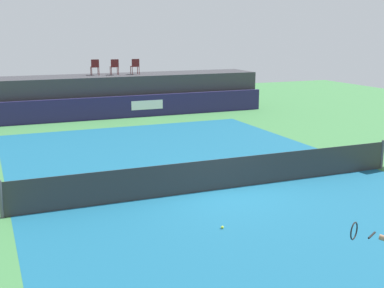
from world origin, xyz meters
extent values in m
plane|color=#3D7A42|center=(0.00, 3.00, 0.00)|extent=(48.00, 48.00, 0.00)
cube|color=#16597A|center=(0.00, 0.00, 0.00)|extent=(12.00, 22.00, 0.00)
cube|color=#231E4C|center=(0.00, 13.50, 0.60)|extent=(18.00, 0.20, 1.20)
cube|color=white|center=(1.94, 13.39, 0.66)|extent=(1.80, 0.02, 0.50)
cube|color=#38383D|center=(0.00, 15.30, 1.10)|extent=(18.00, 2.80, 2.20)
cylinder|color=#561919|center=(-0.21, 15.76, 2.42)|extent=(0.04, 0.04, 0.44)
cylinder|color=#561919|center=(-0.61, 15.79, 2.42)|extent=(0.04, 0.04, 0.44)
cylinder|color=#561919|center=(-0.24, 15.36, 2.42)|extent=(0.04, 0.04, 0.44)
cylinder|color=#561919|center=(-0.64, 15.38, 2.42)|extent=(0.04, 0.04, 0.44)
cube|color=#561919|center=(-0.43, 15.57, 2.66)|extent=(0.47, 0.47, 0.03)
cube|color=#561919|center=(-0.44, 15.37, 2.88)|extent=(0.44, 0.05, 0.42)
cylinder|color=#561919|center=(0.84, 15.47, 2.42)|extent=(0.04, 0.04, 0.44)
cylinder|color=#561919|center=(0.44, 15.49, 2.42)|extent=(0.04, 0.04, 0.44)
cylinder|color=#561919|center=(0.82, 15.06, 2.42)|extent=(0.04, 0.04, 0.44)
cylinder|color=#561919|center=(0.41, 15.09, 2.42)|extent=(0.04, 0.04, 0.44)
cube|color=#561919|center=(0.63, 15.28, 2.66)|extent=(0.47, 0.47, 0.03)
cube|color=#561919|center=(0.61, 15.07, 2.88)|extent=(0.44, 0.06, 0.42)
cylinder|color=#561919|center=(2.02, 15.38, 2.42)|extent=(0.04, 0.04, 0.44)
cylinder|color=#561919|center=(1.62, 15.40, 2.42)|extent=(0.04, 0.04, 0.44)
cylinder|color=#561919|center=(2.00, 14.98, 2.42)|extent=(0.04, 0.04, 0.44)
cylinder|color=#561919|center=(1.60, 15.00, 2.42)|extent=(0.04, 0.04, 0.44)
cube|color=#561919|center=(1.81, 15.19, 2.66)|extent=(0.46, 0.46, 0.03)
cube|color=#561919|center=(1.80, 14.99, 2.88)|extent=(0.44, 0.05, 0.42)
cube|color=#2D2D2D|center=(0.00, 0.00, 0.47)|extent=(12.40, 0.02, 0.95)
cylinder|color=#4C4C51|center=(-6.20, 0.00, 0.50)|extent=(0.10, 0.10, 1.00)
cylinder|color=#4C4C51|center=(6.20, 0.00, 0.50)|extent=(0.10, 0.10, 1.00)
cylinder|color=black|center=(-0.87, -7.36, 1.53)|extent=(0.28, 0.18, 0.03)
torus|color=black|center=(-1.01, -7.11, 1.53)|extent=(0.27, 0.17, 0.30)
sphere|color=#D8EA33|center=(-1.30, -2.83, 0.04)|extent=(0.07, 0.07, 0.07)
camera|label=1|loc=(-6.41, -13.26, 4.73)|focal=47.63mm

